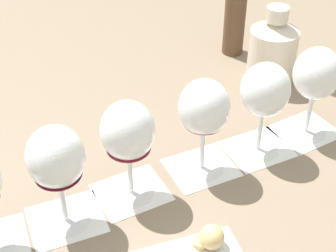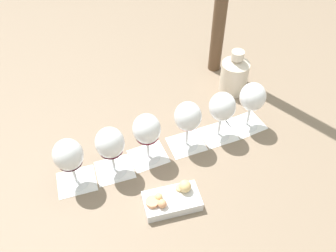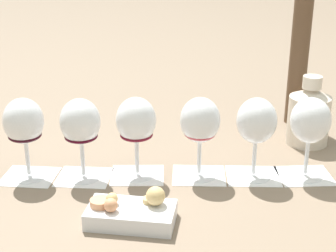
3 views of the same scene
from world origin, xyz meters
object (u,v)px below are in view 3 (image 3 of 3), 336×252
(wine_glass_0, at_px, (310,125))
(ceramic_vase, at_px, (309,115))
(wine_glass_1, at_px, (256,125))
(wine_glass_3, at_px, (136,124))
(snack_dish, at_px, (131,212))
(wine_glass_5, at_px, (24,125))
(wine_glass_4, at_px, (80,125))
(wine_glass_2, at_px, (200,124))

(wine_glass_0, distance_m, ceramic_vase, 0.18)
(wine_glass_1, height_order, wine_glass_3, same)
(snack_dish, bearing_deg, wine_glass_0, -130.41)
(wine_glass_1, xyz_separation_m, wine_glass_3, (0.22, 0.09, 0.00))
(snack_dish, bearing_deg, ceramic_vase, -115.61)
(wine_glass_5, relative_size, snack_dish, 1.00)
(ceramic_vase, bearing_deg, wine_glass_5, 38.72)
(wine_glass_1, distance_m, wine_glass_3, 0.24)
(wine_glass_0, xyz_separation_m, wine_glass_4, (0.41, 0.18, 0.00))
(wine_glass_0, bearing_deg, wine_glass_1, 23.30)
(wine_glass_3, relative_size, ceramic_vase, 1.02)
(wine_glass_4, bearing_deg, wine_glass_3, -152.92)
(wine_glass_3, xyz_separation_m, wine_glass_5, (0.20, 0.09, -0.00))
(wine_glass_3, relative_size, snack_dish, 1.00)
(wine_glass_1, relative_size, snack_dish, 1.00)
(wine_glass_4, relative_size, ceramic_vase, 1.02)
(wine_glass_0, relative_size, wine_glass_3, 1.00)
(ceramic_vase, bearing_deg, wine_glass_2, 55.69)
(ceramic_vase, xyz_separation_m, snack_dish, (0.22, 0.47, -0.05))
(wine_glass_1, distance_m, wine_glass_2, 0.11)
(wine_glass_0, distance_m, wine_glass_2, 0.22)
(wine_glass_3, bearing_deg, wine_glass_0, -157.80)
(wine_glass_0, height_order, wine_glass_5, same)
(wine_glass_2, bearing_deg, wine_glass_4, 24.49)
(wine_glass_2, bearing_deg, ceramic_vase, -124.31)
(wine_glass_4, bearing_deg, ceramic_vase, -137.62)
(snack_dish, bearing_deg, wine_glass_3, -67.45)
(wine_glass_0, relative_size, ceramic_vase, 1.02)
(wine_glass_4, height_order, snack_dish, wine_glass_4)
(wine_glass_0, height_order, wine_glass_1, same)
(wine_glass_2, distance_m, ceramic_vase, 0.31)
(wine_glass_2, relative_size, wine_glass_3, 1.00)
(wine_glass_2, height_order, wine_glass_3, same)
(wine_glass_2, distance_m, wine_glass_5, 0.34)
(wine_glass_5, xyz_separation_m, ceramic_vase, (-0.49, -0.39, -0.04))
(wine_glass_2, xyz_separation_m, ceramic_vase, (-0.18, -0.26, -0.04))
(wine_glass_4, distance_m, snack_dish, 0.22)
(wine_glass_3, distance_m, wine_glass_5, 0.22)
(wine_glass_2, relative_size, ceramic_vase, 1.02)
(wine_glass_4, distance_m, wine_glass_5, 0.11)
(wine_glass_1, bearing_deg, wine_glass_0, -156.70)
(wine_glass_0, distance_m, wine_glass_4, 0.45)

